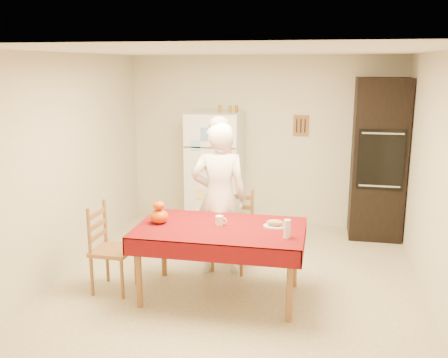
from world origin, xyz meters
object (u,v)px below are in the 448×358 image
(oven_cabinet, at_px, (378,159))
(bread_plate, at_px, (275,226))
(refrigerator, at_px, (215,171))
(pumpkin_lower, at_px, (159,216))
(wine_glass, at_px, (287,229))
(chair_left, at_px, (107,245))
(dining_table, at_px, (220,233))
(chair_far, at_px, (234,226))
(coffee_mug, at_px, (219,221))
(seated_woman, at_px, (219,199))

(oven_cabinet, xyz_separation_m, bread_plate, (-1.19, -2.18, -0.33))
(oven_cabinet, height_order, bread_plate, oven_cabinet)
(refrigerator, height_order, pumpkin_lower, refrigerator)
(wine_glass, bearing_deg, oven_cabinet, 66.96)
(wine_glass, bearing_deg, bread_plate, 116.45)
(chair_left, height_order, wine_glass, chair_left)
(dining_table, bearing_deg, chair_left, -176.54)
(dining_table, xyz_separation_m, wine_glass, (0.69, -0.19, 0.16))
(refrigerator, xyz_separation_m, oven_cabinet, (2.28, 0.05, 0.25))
(chair_far, distance_m, coffee_mug, 0.82)
(seated_woman, bearing_deg, wine_glass, 125.18)
(chair_left, bearing_deg, seated_woman, -54.17)
(refrigerator, bearing_deg, chair_left, -106.03)
(chair_left, distance_m, pumpkin_lower, 0.65)
(seated_woman, xyz_separation_m, pumpkin_lower, (-0.50, -0.65, -0.04))
(dining_table, xyz_separation_m, pumpkin_lower, (-0.65, -0.00, 0.14))
(refrigerator, bearing_deg, coffee_mug, -76.50)
(bread_plate, bearing_deg, pumpkin_lower, -175.27)
(chair_left, bearing_deg, chair_far, -52.32)
(coffee_mug, height_order, bread_plate, coffee_mug)
(chair_left, distance_m, seated_woman, 1.33)
(dining_table, distance_m, coffee_mug, 0.13)
(chair_far, height_order, coffee_mug, chair_far)
(oven_cabinet, distance_m, pumpkin_lower, 3.31)
(chair_far, xyz_separation_m, wine_glass, (0.69, -0.99, 0.34))
(refrigerator, bearing_deg, oven_cabinet, 1.18)
(oven_cabinet, relative_size, pumpkin_lower, 11.37)
(chair_far, distance_m, pumpkin_lower, 1.09)
(oven_cabinet, bearing_deg, dining_table, -127.30)
(seated_woman, height_order, wine_glass, seated_woman)
(pumpkin_lower, bearing_deg, oven_cabinet, 43.76)
(chair_far, distance_m, chair_left, 1.49)
(seated_woman, bearing_deg, chair_left, 24.24)
(chair_left, bearing_deg, wine_glass, -91.74)
(refrigerator, distance_m, wine_glass, 2.71)
(pumpkin_lower, bearing_deg, dining_table, 0.26)
(pumpkin_lower, xyz_separation_m, wine_glass, (1.33, -0.18, 0.02))
(chair_left, bearing_deg, refrigerator, -14.35)
(coffee_mug, xyz_separation_m, pumpkin_lower, (-0.63, -0.05, 0.02))
(refrigerator, height_order, seated_woman, seated_woman)
(refrigerator, bearing_deg, seated_woman, -75.94)
(dining_table, relative_size, wine_glass, 9.66)
(dining_table, distance_m, pumpkin_lower, 0.66)
(pumpkin_lower, bearing_deg, chair_far, 51.21)
(oven_cabinet, relative_size, bread_plate, 9.17)
(seated_woman, bearing_deg, pumpkin_lower, 42.43)
(chair_far, bearing_deg, chair_left, -132.70)
(wine_glass, bearing_deg, dining_table, 164.86)
(chair_far, height_order, wine_glass, chair_far)
(oven_cabinet, distance_m, coffee_mug, 2.85)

